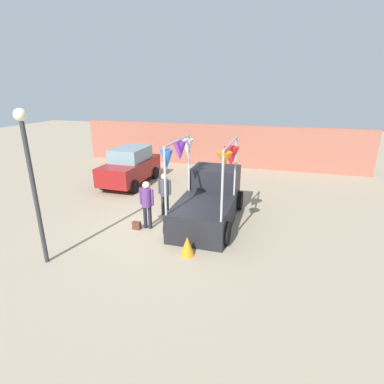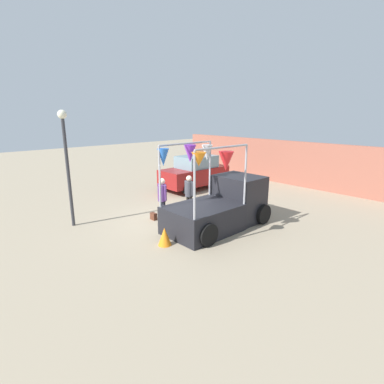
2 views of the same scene
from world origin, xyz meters
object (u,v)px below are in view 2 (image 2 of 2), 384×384
(vendor_truck, at_px, (222,204))
(person_customer, at_px, (162,195))
(parked_car, at_px, (195,172))
(street_lamp, at_px, (66,153))
(folded_kite_bundle_tangerine, at_px, (165,236))
(person_vendor, at_px, (189,191))
(handbag, at_px, (154,216))

(vendor_truck, xyz_separation_m, person_customer, (-1.92, -1.38, 0.19))
(parked_car, height_order, person_customer, parked_car)
(street_lamp, xyz_separation_m, folded_kite_bundle_tangerine, (3.79, 1.50, -2.47))
(vendor_truck, relative_size, street_lamp, 0.94)
(vendor_truck, relative_size, person_vendor, 2.38)
(person_vendor, height_order, folded_kite_bundle_tangerine, person_vendor)
(handbag, distance_m, folded_kite_bundle_tangerine, 2.52)
(parked_car, bearing_deg, person_vendor, -46.00)
(parked_car, xyz_separation_m, person_customer, (3.03, -4.58, 0.11))
(vendor_truck, distance_m, person_vendor, 1.76)
(vendor_truck, bearing_deg, parked_car, 147.11)
(vendor_truck, distance_m, parked_car, 5.89)
(person_vendor, relative_size, folded_kite_bundle_tangerine, 2.83)
(person_customer, relative_size, street_lamp, 0.40)
(person_customer, height_order, handbag, person_customer)
(handbag, relative_size, folded_kite_bundle_tangerine, 0.47)
(parked_car, relative_size, handbag, 14.29)
(person_customer, height_order, folded_kite_bundle_tangerine, person_customer)
(handbag, xyz_separation_m, folded_kite_bundle_tangerine, (2.24, -1.14, 0.16))
(parked_car, bearing_deg, handbag, -60.73)
(parked_car, relative_size, person_customer, 2.30)
(vendor_truck, xyz_separation_m, handbag, (-2.27, -1.58, -0.72))
(vendor_truck, relative_size, person_customer, 2.32)
(parked_car, distance_m, handbag, 5.54)
(person_vendor, bearing_deg, handbag, -109.33)
(vendor_truck, distance_m, handbag, 2.86)
(person_vendor, height_order, street_lamp, street_lamp)
(person_customer, distance_m, street_lamp, 3.82)
(person_customer, xyz_separation_m, handbag, (-0.35, -0.20, -0.92))
(folded_kite_bundle_tangerine, bearing_deg, handbag, 152.97)
(street_lamp, bearing_deg, handbag, 59.74)
(person_customer, xyz_separation_m, street_lamp, (-1.89, -2.85, 1.71))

